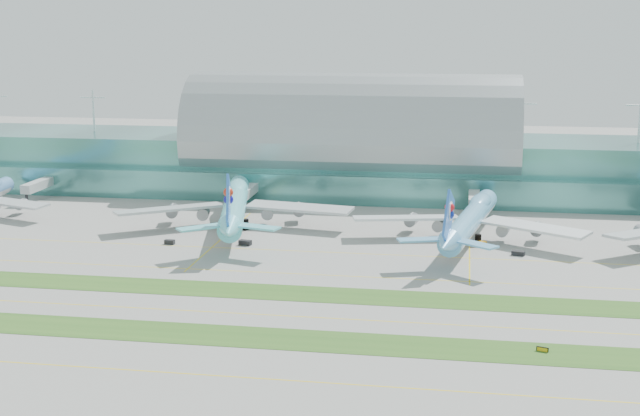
% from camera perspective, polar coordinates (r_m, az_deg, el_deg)
% --- Properties ---
extents(ground, '(700.00, 700.00, 0.00)m').
position_cam_1_polar(ground, '(205.25, -2.49, -5.60)').
color(ground, gray).
rests_on(ground, ground).
extents(terminal, '(340.00, 69.10, 36.00)m').
position_cam_1_polar(terminal, '(326.31, 2.10, 3.55)').
color(terminal, '#3D7A75').
rests_on(terminal, ground).
extents(grass_strip_near, '(420.00, 12.00, 0.08)m').
position_cam_1_polar(grass_strip_near, '(179.40, -4.33, -8.25)').
color(grass_strip_near, '#2D591E').
rests_on(grass_strip_near, ground).
extents(grass_strip_far, '(420.00, 12.00, 0.08)m').
position_cam_1_polar(grass_strip_far, '(207.11, -2.38, -5.43)').
color(grass_strip_far, '#2D591E').
rests_on(grass_strip_far, ground).
extents(taxiline_a, '(420.00, 0.35, 0.01)m').
position_cam_1_polar(taxiline_a, '(161.39, -6.02, -10.66)').
color(taxiline_a, yellow).
rests_on(taxiline_a, ground).
extents(taxiline_b, '(420.00, 0.35, 0.01)m').
position_cam_1_polar(taxiline_b, '(192.25, -3.35, -6.84)').
color(taxiline_b, yellow).
rests_on(taxiline_b, ground).
extents(taxiline_c, '(420.00, 0.35, 0.01)m').
position_cam_1_polar(taxiline_c, '(222.14, -1.55, -4.22)').
color(taxiline_c, yellow).
rests_on(taxiline_c, ground).
extents(taxiline_d, '(420.00, 0.35, 0.01)m').
position_cam_1_polar(taxiline_d, '(242.99, -0.57, -2.80)').
color(taxiline_d, yellow).
rests_on(taxiline_d, ground).
extents(airliner_b, '(70.82, 81.51, 22.62)m').
position_cam_1_polar(airliner_b, '(272.18, -5.46, 0.26)').
color(airliner_b, '#67D8E4').
rests_on(airliner_b, ground).
extents(airliner_c, '(66.65, 76.45, 21.12)m').
position_cam_1_polar(airliner_c, '(257.18, 9.61, -0.65)').
color(airliner_c, '#67B3E4').
rests_on(airliner_c, ground).
extents(gse_c, '(2.90, 1.60, 1.26)m').
position_cam_1_polar(gse_c, '(254.22, -9.60, -2.16)').
color(gse_c, black).
rests_on(gse_c, ground).
extents(gse_d, '(3.71, 2.60, 1.39)m').
position_cam_1_polar(gse_d, '(250.50, -4.81, -2.23)').
color(gse_d, black).
rests_on(gse_d, ground).
extents(gse_e, '(4.36, 2.82, 1.43)m').
position_cam_1_polar(gse_e, '(252.24, 10.14, -2.27)').
color(gse_e, orange).
rests_on(gse_e, ground).
extents(gse_f, '(3.75, 2.50, 1.23)m').
position_cam_1_polar(gse_f, '(244.64, 12.57, -2.84)').
color(gse_f, black).
rests_on(gse_f, ground).
extents(taxiway_sign_east, '(2.27, 0.94, 0.98)m').
position_cam_1_polar(taxiway_sign_east, '(176.53, 14.05, -8.77)').
color(taxiway_sign_east, black).
rests_on(taxiway_sign_east, ground).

